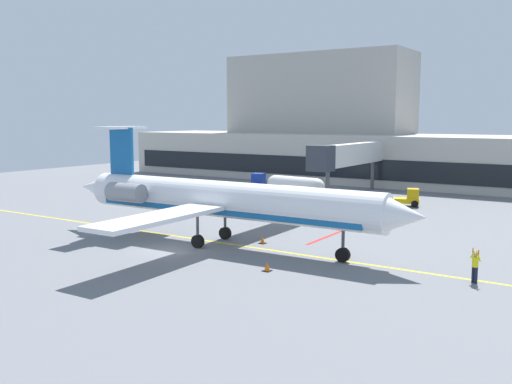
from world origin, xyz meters
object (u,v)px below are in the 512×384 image
(baggage_tug, at_px, (257,184))
(pushback_tractor, at_px, (187,199))
(fuel_tank, at_px, (295,185))
(regional_jet, at_px, (220,199))
(belt_loader, at_px, (408,198))
(marshaller, at_px, (475,266))

(baggage_tug, relative_size, pushback_tractor, 0.91)
(baggage_tug, xyz_separation_m, fuel_tank, (5.71, -0.72, 0.27))
(regional_jet, relative_size, belt_loader, 9.03)
(regional_jet, relative_size, pushback_tractor, 7.00)
(regional_jet, xyz_separation_m, pushback_tractor, (-11.72, 10.48, -2.16))
(fuel_tank, height_order, marshaller, fuel_tank)
(regional_jet, height_order, belt_loader, regional_jet)
(pushback_tractor, relative_size, belt_loader, 1.29)
(baggage_tug, xyz_separation_m, pushback_tractor, (1.77, -15.08, 0.06))
(regional_jet, distance_m, belt_loader, 25.04)
(baggage_tug, height_order, belt_loader, baggage_tug)
(belt_loader, relative_size, fuel_tank, 0.41)
(pushback_tractor, height_order, fuel_tank, pushback_tractor)
(pushback_tractor, distance_m, belt_loader, 22.05)
(baggage_tug, height_order, marshaller, baggage_tug)
(fuel_tank, bearing_deg, pushback_tractor, -105.36)
(baggage_tug, distance_m, belt_loader, 18.97)
(regional_jet, height_order, marshaller, regional_jet)
(pushback_tractor, bearing_deg, baggage_tug, 96.68)
(marshaller, bearing_deg, pushback_tractor, 159.89)
(baggage_tug, relative_size, marshaller, 1.95)
(fuel_tank, bearing_deg, marshaller, -45.06)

